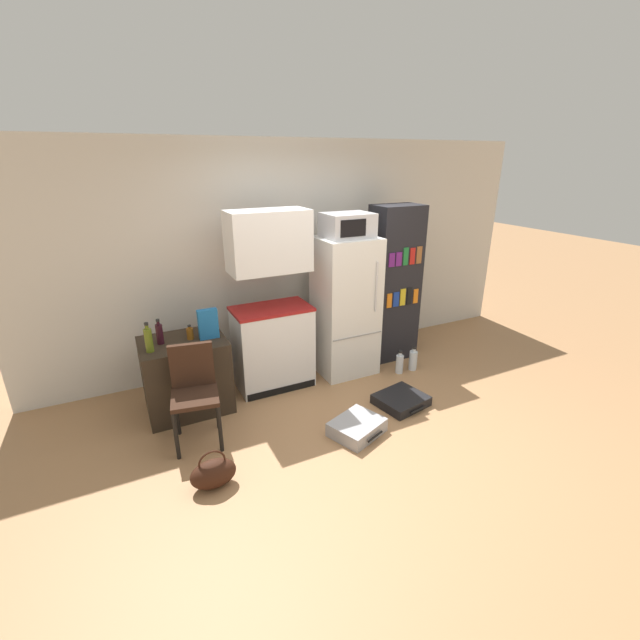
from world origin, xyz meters
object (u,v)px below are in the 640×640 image
object	(u,v)px
refrigerator	(345,307)
suitcase_small_flat	(401,400)
cereal_box	(208,324)
chair	(194,385)
bookshelf	(394,284)
bottle_clear_short	(210,324)
suitcase_large_flat	(357,427)
kitchen_hutch	(271,311)
water_bottle_middle	(400,363)
microwave	(347,225)
bottle_wine_dark	(160,333)
bottle_olive_oil	(149,340)
handbag	(213,473)
side_table	(186,375)
water_bottle_front	(413,360)
bottle_amber_beer	(190,333)

from	to	relation	value
refrigerator	suitcase_small_flat	xyz separation A→B (m)	(0.14, -0.96, -0.76)
cereal_box	chair	bearing A→B (deg)	-118.64
bookshelf	bottle_clear_short	world-z (taller)	bookshelf
cereal_box	suitcase_large_flat	size ratio (longest dim) A/B	0.53
kitchen_hutch	chair	world-z (taller)	kitchen_hutch
refrigerator	water_bottle_middle	size ratio (longest dim) A/B	5.58
microwave	bottle_wine_dark	distance (m)	2.23
bottle_clear_short	suitcase_large_flat	distance (m)	1.79
water_bottle_middle	bottle_clear_short	bearing A→B (deg)	168.29
bottle_wine_dark	chair	world-z (taller)	bottle_wine_dark
kitchen_hutch	bottle_olive_oil	distance (m)	1.28
kitchen_hutch	bottle_olive_oil	bearing A→B (deg)	-170.95
chair	handbag	size ratio (longest dim) A/B	2.51
refrigerator	bookshelf	xyz separation A→B (m)	(0.73, 0.09, 0.15)
bottle_clear_short	water_bottle_middle	xyz separation A→B (m)	(2.10, -0.43, -0.72)
refrigerator	cereal_box	xyz separation A→B (m)	(-1.60, -0.09, 0.10)
handbag	water_bottle_middle	xyz separation A→B (m)	(2.45, 0.91, -0.00)
bottle_olive_oil	suitcase_large_flat	world-z (taller)	bottle_olive_oil
side_table	handbag	distance (m)	1.28
bottle_wine_dark	cereal_box	bearing A→B (deg)	-9.11
bottle_olive_oil	cereal_box	distance (m)	0.57
cereal_box	suitcase_small_flat	size ratio (longest dim) A/B	0.54
cereal_box	chair	xyz separation A→B (m)	(-0.27, -0.50, -0.36)
bookshelf	water_bottle_front	distance (m)	0.95
bottle_amber_beer	suitcase_large_flat	size ratio (longest dim) A/B	0.26
bottle_amber_beer	bottle_clear_short	xyz separation A→B (m)	(0.22, 0.09, 0.03)
refrigerator	bookshelf	bearing A→B (deg)	7.17
bottle_amber_beer	bottle_clear_short	size ratio (longest dim) A/B	0.71
bookshelf	handbag	size ratio (longest dim) A/B	5.32
bottle_olive_oil	cereal_box	world-z (taller)	cereal_box
microwave	chair	distance (m)	2.29
refrigerator	microwave	xyz separation A→B (m)	(-0.00, -0.00, 0.94)
kitchen_hutch	suitcase_small_flat	bearing A→B (deg)	-44.14
bottle_clear_short	suitcase_large_flat	size ratio (longest dim) A/B	0.37
bottle_olive_oil	refrigerator	bearing A→B (deg)	4.22
bottle_olive_oil	chair	distance (m)	0.61
bottle_olive_oil	bookshelf	bearing A→B (deg)	4.97
bottle_olive_oil	bottle_clear_short	world-z (taller)	bottle_olive_oil
microwave	bookshelf	distance (m)	1.08
refrigerator	chair	size ratio (longest dim) A/B	1.79
microwave	cereal_box	world-z (taller)	microwave
bottle_amber_beer	bottle_clear_short	distance (m)	0.24
refrigerator	microwave	world-z (taller)	microwave
cereal_box	suitcase_small_flat	xyz separation A→B (m)	(1.74, -0.88, -0.85)
kitchen_hutch	suitcase_large_flat	distance (m)	1.52
water_bottle_middle	bottle_amber_beer	bearing A→B (deg)	171.47
bottle_olive_oil	chair	world-z (taller)	bottle_olive_oil
kitchen_hutch	handbag	xyz separation A→B (m)	(-1.00, -1.32, -0.76)
bottle_olive_oil	suitcase_large_flat	size ratio (longest dim) A/B	0.50
bottle_olive_oil	bottle_wine_dark	bearing A→B (deg)	52.60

